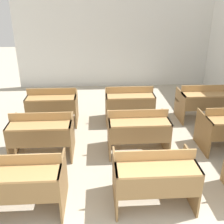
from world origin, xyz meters
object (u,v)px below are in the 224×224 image
bench_second_left (42,133)px  wastepaper_bin (222,102)px  bench_third_left (53,105)px  bench_front_left (22,181)px  bench_second_center (138,130)px  bench_third_right (203,101)px  bench_front_center (154,176)px  bench_third_center (129,103)px

bench_second_left → wastepaper_bin: size_ratio=3.27×
wastepaper_bin → bench_third_left: bearing=-170.8°
bench_front_left → wastepaper_bin: bench_front_left is taller
bench_second_center → bench_third_right: size_ratio=1.00×
bench_front_center → wastepaper_bin: (2.54, 3.37, -0.29)m
bench_front_left → wastepaper_bin: size_ratio=3.27×
bench_second_center → wastepaper_bin: size_ratio=3.27×
bench_front_center → bench_third_center: (-0.00, 2.68, 0.00)m
bench_front_left → bench_second_left: bearing=89.3°
bench_front_center → bench_second_center: (-0.01, 1.35, 0.00)m
bench_second_left → bench_third_right: size_ratio=1.00×
wastepaper_bin → bench_front_left: bearing=-141.9°
bench_third_right → bench_third_center: bearing=-179.8°
bench_front_center → bench_third_left: (-1.74, 2.67, 0.00)m
bench_second_left → bench_third_right: same height
bench_front_center → wastepaper_bin: size_ratio=3.27×
wastepaper_bin → bench_third_center: bearing=-165.0°
bench_second_left → bench_third_center: bearing=38.1°
bench_third_center → wastepaper_bin: (2.55, 0.68, -0.29)m
bench_second_left → wastepaper_bin: bench_second_left is taller
bench_third_center → bench_second_left: bearing=-141.9°
bench_second_center → bench_third_right: same height
wastepaper_bin → bench_second_left: bearing=-154.5°
bench_second_center → bench_third_right: 2.18m
bench_third_center → wastepaper_bin: size_ratio=3.27×
bench_front_center → bench_third_right: bearing=57.5°
bench_third_left → wastepaper_bin: (4.28, 0.69, -0.29)m
bench_third_center → wastepaper_bin: bench_third_center is taller
bench_front_center → bench_third_center: same height
bench_third_center → bench_front_left: bearing=-123.0°
bench_second_left → wastepaper_bin: bearing=25.5°
bench_second_left → bench_third_left: 1.34m
bench_second_center → bench_third_center: bearing=89.7°
bench_second_left → bench_third_center: same height
bench_third_center → wastepaper_bin: bearing=15.0°
bench_second_center → bench_third_right: bearing=37.7°
bench_front_center → bench_second_center: same height
bench_front_left → bench_second_left: 1.32m
bench_front_center → bench_third_center: 2.68m
bench_front_center → bench_front_left: bearing=179.8°
bench_third_left → bench_front_left: bearing=-90.2°
bench_third_right → bench_second_center: bearing=-142.3°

